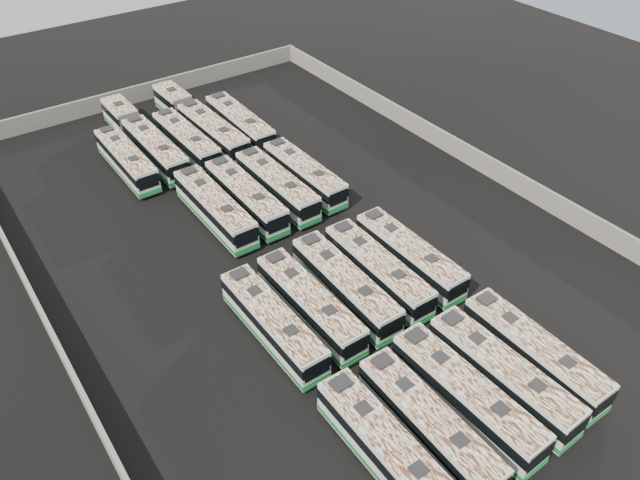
# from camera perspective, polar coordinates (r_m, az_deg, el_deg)

# --- Properties ---
(ground) EXTENTS (140.00, 140.00, 0.00)m
(ground) POSITION_cam_1_polar(r_m,az_deg,el_deg) (56.86, -1.40, -0.35)
(ground) COLOR black
(ground) RESTS_ON ground
(perimeter_wall) EXTENTS (45.20, 73.20, 2.20)m
(perimeter_wall) POSITION_cam_1_polar(r_m,az_deg,el_deg) (56.17, -1.41, 0.52)
(perimeter_wall) COLOR slate
(perimeter_wall) RESTS_ON ground
(bus_front_far_left) EXTENTS (2.60, 11.82, 3.33)m
(bus_front_far_left) POSITION_cam_1_polar(r_m,az_deg,el_deg) (40.54, 6.24, -18.65)
(bus_front_far_left) COLOR silver
(bus_front_far_left) RESTS_ON ground
(bus_front_left) EXTENTS (2.65, 11.64, 3.27)m
(bus_front_left) POSITION_cam_1_polar(r_m,az_deg,el_deg) (42.01, 9.90, -16.28)
(bus_front_left) COLOR silver
(bus_front_left) RESTS_ON ground
(bus_front_center) EXTENTS (2.79, 12.04, 3.38)m
(bus_front_center) POSITION_cam_1_polar(r_m,az_deg,el_deg) (43.77, 13.20, -13.72)
(bus_front_center) COLOR silver
(bus_front_center) RESTS_ON ground
(bus_front_right) EXTENTS (2.80, 11.90, 3.34)m
(bus_front_right) POSITION_cam_1_polar(r_m,az_deg,el_deg) (45.59, 16.33, -11.73)
(bus_front_right) COLOR silver
(bus_front_right) RESTS_ON ground
(bus_front_far_right) EXTENTS (2.57, 11.64, 3.27)m
(bus_front_far_right) POSITION_cam_1_polar(r_m,az_deg,el_deg) (47.68, 18.95, -9.69)
(bus_front_far_right) COLOR silver
(bus_front_far_right) RESTS_ON ground
(bus_midfront_far_left) EXTENTS (2.46, 11.59, 3.27)m
(bus_midfront_far_left) POSITION_cam_1_polar(r_m,az_deg,el_deg) (47.25, -4.32, -7.61)
(bus_midfront_far_left) COLOR silver
(bus_midfront_far_left) RESTS_ON ground
(bus_midfront_left) EXTENTS (2.51, 11.66, 3.28)m
(bus_midfront_left) POSITION_cam_1_polar(r_m,az_deg,el_deg) (48.55, -0.93, -5.90)
(bus_midfront_left) COLOR silver
(bus_midfront_left) RESTS_ON ground
(bus_midfront_center) EXTENTS (2.81, 11.94, 3.35)m
(bus_midfront_center) POSITION_cam_1_polar(r_m,az_deg,el_deg) (50.07, 2.31, -4.20)
(bus_midfront_center) COLOR silver
(bus_midfront_center) RESTS_ON ground
(bus_midfront_right) EXTENTS (2.71, 11.73, 3.29)m
(bus_midfront_right) POSITION_cam_1_polar(r_m,az_deg,el_deg) (51.69, 5.30, -2.77)
(bus_midfront_right) COLOR silver
(bus_midfront_right) RESTS_ON ground
(bus_midfront_far_right) EXTENTS (2.46, 11.56, 3.26)m
(bus_midfront_far_right) POSITION_cam_1_polar(r_m,az_deg,el_deg) (53.50, 8.16, -1.41)
(bus_midfront_far_right) COLOR silver
(bus_midfront_far_right) RESTS_ON ground
(bus_midback_left) EXTENTS (2.59, 12.04, 3.39)m
(bus_midback_left) POSITION_cam_1_polar(r_m,az_deg,el_deg) (59.17, -9.59, 2.90)
(bus_midback_left) COLOR silver
(bus_midback_left) RESTS_ON ground
(bus_midback_center) EXTENTS (2.59, 11.91, 3.35)m
(bus_midback_center) POSITION_cam_1_polar(r_m,az_deg,el_deg) (60.37, -6.80, 3.97)
(bus_midback_center) COLOR silver
(bus_midback_center) RESTS_ON ground
(bus_midback_right) EXTENTS (2.54, 11.80, 3.32)m
(bus_midback_right) POSITION_cam_1_polar(r_m,az_deg,el_deg) (61.70, -3.97, 4.99)
(bus_midback_right) COLOR silver
(bus_midback_right) RESTS_ON ground
(bus_midback_far_right) EXTENTS (2.56, 11.58, 3.25)m
(bus_midback_far_right) POSITION_cam_1_polar(r_m,az_deg,el_deg) (63.40, -1.46, 6.04)
(bus_midback_far_right) COLOR silver
(bus_midback_far_right) RESTS_ON ground
(bus_back_far_left) EXTENTS (2.46, 11.59, 3.27)m
(bus_back_far_left) POSITION_cam_1_polar(r_m,az_deg,el_deg) (68.79, -17.26, 7.02)
(bus_back_far_left) COLOR silver
(bus_back_far_left) RESTS_ON ground
(bus_back_left) EXTENTS (2.58, 18.57, 3.37)m
(bus_back_left) POSITION_cam_1_polar(r_m,az_deg,el_deg) (72.44, -15.84, 9.01)
(bus_back_left) COLOR silver
(bus_back_left) RESTS_ON ground
(bus_back_center) EXTENTS (2.63, 11.78, 3.31)m
(bus_back_center) POSITION_cam_1_polar(r_m,az_deg,el_deg) (70.67, -12.10, 8.85)
(bus_back_center) COLOR silver
(bus_back_center) RESTS_ON ground
(bus_back_right) EXTENTS (3.01, 18.83, 3.41)m
(bus_back_right) POSITION_cam_1_polar(r_m,az_deg,el_deg) (74.37, -10.97, 10.61)
(bus_back_right) COLOR silver
(bus_back_right) RESTS_ON ground
(bus_back_far_right) EXTENTS (2.76, 12.10, 3.40)m
(bus_back_far_right) POSITION_cam_1_polar(r_m,az_deg,el_deg) (73.14, -7.33, 10.51)
(bus_back_far_right) COLOR silver
(bus_back_far_right) RESTS_ON ground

